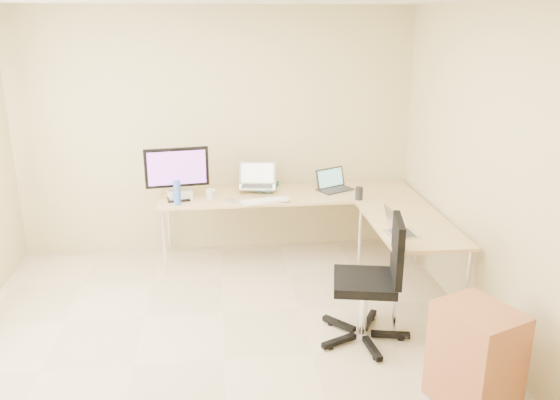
{
  "coord_description": "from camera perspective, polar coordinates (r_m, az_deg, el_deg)",
  "views": [
    {
      "loc": [
        0.0,
        -3.76,
        2.48
      ],
      "look_at": [
        0.55,
        1.1,
        0.9
      ],
      "focal_mm": 36.52,
      "sensor_mm": 36.0,
      "label": 1
    }
  ],
  "objects": [
    {
      "name": "floor",
      "position": [
        4.51,
        -5.59,
        -15.59
      ],
      "size": [
        4.5,
        4.5,
        0.0
      ],
      "primitive_type": "plane",
      "color": "#CBB592",
      "rests_on": "ground"
    },
    {
      "name": "wall_back",
      "position": [
        6.13,
        -6.37,
        6.68
      ],
      "size": [
        4.5,
        0.0,
        4.5
      ],
      "primitive_type": "plane",
      "rotation": [
        1.57,
        0.0,
        0.0
      ],
      "color": "tan",
      "rests_on": "ground"
    },
    {
      "name": "laptop_center",
      "position": [
        5.91,
        -2.33,
        2.42
      ],
      "size": [
        0.42,
        0.34,
        0.25
      ],
      "primitive_type": "cube",
      "rotation": [
        0.0,
        0.0,
        -0.14
      ],
      "color": "silver",
      "rests_on": "desk_main"
    },
    {
      "name": "mug",
      "position": [
        5.76,
        -6.95,
        0.56
      ],
      "size": [
        0.12,
        0.12,
        0.1
      ],
      "primitive_type": "imported",
      "rotation": [
        0.0,
        0.0,
        0.17
      ],
      "color": "white",
      "rests_on": "desk_main"
    },
    {
      "name": "mouse",
      "position": [
        5.63,
        0.51,
        -0.02
      ],
      "size": [
        0.11,
        0.07,
        0.04
      ],
      "primitive_type": "ellipsoid",
      "rotation": [
        0.0,
        0.0,
        0.08
      ],
      "color": "beige",
      "rests_on": "desk_main"
    },
    {
      "name": "papers",
      "position": [
        5.95,
        -10.03,
        0.55
      ],
      "size": [
        0.25,
        0.35,
        0.01
      ],
      "primitive_type": "cube",
      "rotation": [
        0.0,
        0.0,
        0.03
      ],
      "color": "silver",
      "rests_on": "desk_main"
    },
    {
      "name": "office_chair",
      "position": [
        4.55,
        8.46,
        -8.1
      ],
      "size": [
        0.74,
        0.74,
        1.04
      ],
      "primitive_type": "cube",
      "rotation": [
        0.0,
        0.0,
        -0.21
      ],
      "color": "black",
      "rests_on": "ground"
    },
    {
      "name": "cabinet",
      "position": [
        4.06,
        18.98,
        -14.65
      ],
      "size": [
        0.57,
        0.62,
        0.7
      ],
      "primitive_type": "cube",
      "rotation": [
        0.0,
        0.0,
        0.38
      ],
      "color": "brown",
      "rests_on": "ground"
    },
    {
      "name": "laptop_return",
      "position": [
        4.88,
        12.19,
        -2.31
      ],
      "size": [
        0.32,
        0.27,
        0.2
      ],
      "primitive_type": "cube",
      "rotation": [
        0.0,
        0.0,
        1.69
      ],
      "color": "silver",
      "rests_on": "desk_return"
    },
    {
      "name": "black_cup",
      "position": [
        5.75,
        7.92,
        0.66
      ],
      "size": [
        0.08,
        0.08,
        0.13
      ],
      "primitive_type": "cylinder",
      "rotation": [
        0.0,
        0.0,
        -0.07
      ],
      "color": "black",
      "rests_on": "desk_main"
    },
    {
      "name": "cd_stack",
      "position": [
        5.63,
        -5.04,
        -0.11
      ],
      "size": [
        0.15,
        0.15,
        0.03
      ],
      "primitive_type": "cylinder",
      "rotation": [
        0.0,
        0.0,
        0.33
      ],
      "color": "silver",
      "rests_on": "desk_main"
    },
    {
      "name": "wall_right",
      "position": [
        4.47,
        21.87,
        1.26
      ],
      "size": [
        0.0,
        4.5,
        4.5
      ],
      "primitive_type": "plane",
      "rotation": [
        1.57,
        0.0,
        -1.57
      ],
      "color": "tan",
      "rests_on": "ground"
    },
    {
      "name": "desk_return",
      "position": [
        5.35,
        12.71,
        -5.85
      ],
      "size": [
        0.7,
        1.3,
        0.73
      ],
      "primitive_type": "cube",
      "color": "tan",
      "rests_on": "ground"
    },
    {
      "name": "keyboard",
      "position": [
        5.63,
        -1.46,
        -0.09
      ],
      "size": [
        0.49,
        0.26,
        0.02
      ],
      "primitive_type": "cube",
      "rotation": [
        0.0,
        0.0,
        0.27
      ],
      "color": "white",
      "rests_on": "desk_main"
    },
    {
      "name": "laptop_black",
      "position": [
        6.02,
        5.54,
        2.01
      ],
      "size": [
        0.44,
        0.4,
        0.22
      ],
      "primitive_type": "cube",
      "rotation": [
        0.0,
        0.0,
        0.48
      ],
      "color": "#252525",
      "rests_on": "desk_main"
    },
    {
      "name": "white_box",
      "position": [
        5.82,
        -9.95,
        0.54
      ],
      "size": [
        0.26,
        0.22,
        0.08
      ],
      "primitive_type": "cube",
      "rotation": [
        0.0,
        0.0,
        0.24
      ],
      "color": "silver",
      "rests_on": "desk_main"
    },
    {
      "name": "book_stack",
      "position": [
        6.08,
        -1.53,
        1.41
      ],
      "size": [
        0.32,
        0.36,
        0.05
      ],
      "primitive_type": "cube",
      "rotation": [
        0.0,
        0.0,
        -0.43
      ],
      "color": "#297173",
      "rests_on": "desk_main"
    },
    {
      "name": "water_bottle",
      "position": [
        5.61,
        -10.27,
        0.74
      ],
      "size": [
        0.09,
        0.09,
        0.24
      ],
      "primitive_type": "cylinder",
      "rotation": [
        0.0,
        0.0,
        -0.36
      ],
      "color": "#3357BA",
      "rests_on": "desk_main"
    },
    {
      "name": "monitor",
      "position": [
        5.71,
        -10.27,
        2.58
      ],
      "size": [
        0.65,
        0.29,
        0.54
      ],
      "primitive_type": "cube",
      "rotation": [
        0.0,
        0.0,
        0.14
      ],
      "color": "black",
      "rests_on": "desk_main"
    },
    {
      "name": "desk_fan",
      "position": [
        6.0,
        -9.38,
        2.04
      ],
      "size": [
        0.24,
        0.24,
        0.27
      ],
      "primitive_type": "cylinder",
      "rotation": [
        0.0,
        0.0,
        0.13
      ],
      "color": "#F4D9D7",
      "rests_on": "desk_main"
    },
    {
      "name": "desk_main",
      "position": [
        6.04,
        0.85,
        -2.6
      ],
      "size": [
        2.65,
        0.7,
        0.73
      ],
      "primitive_type": "cube",
      "color": "tan",
      "rests_on": "ground"
    }
  ]
}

